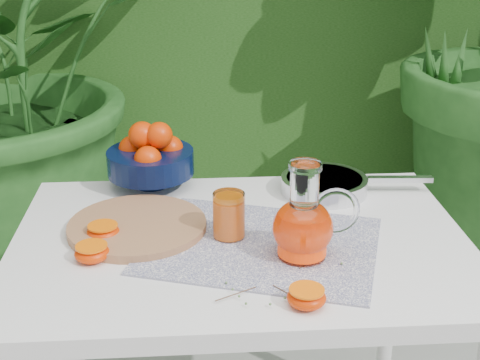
{
  "coord_description": "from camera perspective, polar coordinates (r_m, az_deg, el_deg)",
  "views": [
    {
      "loc": [
        -0.22,
        -1.28,
        1.43
      ],
      "look_at": [
        -0.12,
        0.04,
        0.88
      ],
      "focal_mm": 50.0,
      "sensor_mm": 36.0,
      "label": 1
    }
  ],
  "objects": [
    {
      "name": "saute_pan",
      "position": [
        1.71,
        7.31,
        -0.33
      ],
      "size": [
        0.39,
        0.23,
        0.04
      ],
      "color": "silver",
      "rests_on": "white_table"
    },
    {
      "name": "fruit_bowl",
      "position": [
        1.72,
        -7.64,
        1.99
      ],
      "size": [
        0.23,
        0.23,
        0.18
      ],
      "color": "black",
      "rests_on": "white_table"
    },
    {
      "name": "orange_halves",
      "position": [
        1.36,
        -6.8,
        -6.67
      ],
      "size": [
        0.5,
        0.38,
        0.04
      ],
      "color": "red",
      "rests_on": "white_table"
    },
    {
      "name": "juice_pitcher",
      "position": [
        1.37,
        5.5,
        -3.84
      ],
      "size": [
        0.18,
        0.13,
        0.21
      ],
      "color": "white",
      "rests_on": "white_table"
    },
    {
      "name": "juice_tumbler",
      "position": [
        1.45,
        -0.95,
        -3.12
      ],
      "size": [
        0.09,
        0.09,
        0.1
      ],
      "color": "white",
      "rests_on": "white_table"
    },
    {
      "name": "placemat",
      "position": [
        1.44,
        1.83,
        -5.55
      ],
      "size": [
        0.58,
        0.51,
        0.0
      ],
      "primitive_type": "cube",
      "rotation": [
        0.0,
        0.0,
        -0.31
      ],
      "color": "#0D124B",
      "rests_on": "white_table"
    },
    {
      "name": "white_table",
      "position": [
        1.51,
        0.05,
        -7.72
      ],
      "size": [
        1.0,
        0.7,
        0.75
      ],
      "color": "white",
      "rests_on": "ground"
    },
    {
      "name": "thyme_sprigs",
      "position": [
        1.31,
        3.68,
        -8.48
      ],
      "size": [
        0.26,
        0.23,
        0.01
      ],
      "color": "brown",
      "rests_on": "white_table"
    },
    {
      "name": "cutting_board",
      "position": [
        1.52,
        -8.76,
        -3.94
      ],
      "size": [
        0.32,
        0.32,
        0.02
      ],
      "primitive_type": "cylinder",
      "rotation": [
        0.0,
        0.0,
        0.02
      ],
      "color": "#A5764A",
      "rests_on": "white_table"
    }
  ]
}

